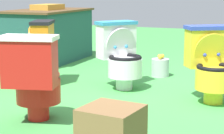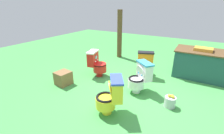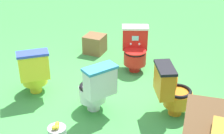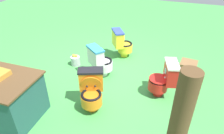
{
  "view_description": "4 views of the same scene",
  "coord_description": "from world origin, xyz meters",
  "views": [
    {
      "loc": [
        -4.05,
        -1.52,
        1.08
      ],
      "look_at": [
        -0.4,
        -0.01,
        0.32
      ],
      "focal_mm": 66.05,
      "sensor_mm": 36.0,
      "label": 1
    },
    {
      "loc": [
        1.15,
        -2.97,
        1.93
      ],
      "look_at": [
        -0.65,
        0.06,
        0.49
      ],
      "focal_mm": 24.83,
      "sensor_mm": 36.0,
      "label": 2
    },
    {
      "loc": [
        3.64,
        1.35,
        2.65
      ],
      "look_at": [
        -0.42,
        0.17,
        0.45
      ],
      "focal_mm": 53.57,
      "sensor_mm": 36.0,
      "label": 3
    },
    {
      "loc": [
        -1.41,
        3.57,
        2.6
      ],
      "look_at": [
        -0.29,
        0.37,
        0.47
      ],
      "focal_mm": 32.82,
      "sensor_mm": 36.0,
      "label": 4
    }
  ],
  "objects": [
    {
      "name": "ground",
      "position": [
        0.0,
        0.0,
        0.0
      ],
      "size": [
        14.0,
        14.0,
        0.0
      ],
      "primitive_type": "plane",
      "color": "#429947"
    },
    {
      "name": "toilet_yellow",
      "position": [
        -0.1,
        -0.91,
        0.37
      ],
      "size": [
        0.63,
        0.61,
        0.73
      ],
      "rotation": [
        0.0,
        0.0,
        2.15
      ],
      "color": "yellow",
      "rests_on": "ground"
    },
    {
      "name": "toilet_red",
      "position": [
        -1.29,
        0.3,
        0.37
      ],
      "size": [
        0.58,
        0.52,
        0.73
      ],
      "rotation": [
        0.0,
        0.0,
        4.97
      ],
      "color": "red",
      "rests_on": "ground"
    },
    {
      "name": "toilet_white",
      "position": [
        0.07,
        0.09,
        0.37
      ],
      "size": [
        0.62,
        0.64,
        0.73
      ],
      "rotation": [
        0.0,
        0.0,
        2.46
      ],
      "color": "white",
      "rests_on": "ground"
    },
    {
      "name": "toilet_orange",
      "position": [
        -0.15,
        1.05,
        0.37
      ],
      "size": [
        0.55,
        0.61,
        0.73
      ],
      "rotation": [
        0.0,
        0.0,
        0.38
      ],
      "color": "orange",
      "rests_on": "ground"
    },
    {
      "name": "small_crate",
      "position": [
        -1.73,
        -0.55,
        0.17
      ],
      "size": [
        0.38,
        0.39,
        0.34
      ],
      "primitive_type": "cube",
      "rotation": [
        0.0,
        0.0,
        3.03
      ],
      "color": "brown",
      "rests_on": "ground"
    },
    {
      "name": "lemon_bucket",
      "position": [
        0.82,
        -0.15,
        0.12
      ],
      "size": [
        0.22,
        0.22,
        0.28
      ],
      "color": "#B7B7BF",
      "rests_on": "ground"
    }
  ]
}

